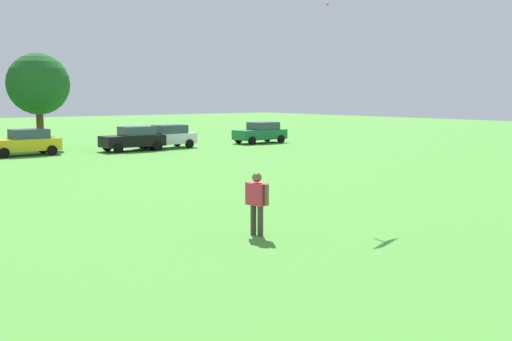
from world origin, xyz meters
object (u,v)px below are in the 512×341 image
object	(u,v)px
parked_car_green_5	(261,132)
parked_car_black_3	(134,139)
parked_car_yellow_2	(25,142)
tree_far_right	(38,84)
adult_bystander	(257,198)
parked_car_white_4	(167,136)

from	to	relation	value
parked_car_green_5	parked_car_black_3	bearing A→B (deg)	0.71
parked_car_yellow_2	tree_far_right	distance (m)	6.29
adult_bystander	parked_car_white_4	size ratio (longest dim) A/B	0.40
parked_car_green_5	parked_car_white_4	bearing A→B (deg)	-2.93
parked_car_white_4	parked_car_green_5	world-z (taller)	same
parked_car_black_3	parked_car_green_5	bearing A→B (deg)	-179.29
adult_bystander	parked_car_yellow_2	xyz separation A→B (m)	(1.57, 26.43, -0.17)
parked_car_yellow_2	parked_car_black_3	bearing A→B (deg)	170.59
parked_car_black_3	parked_car_white_4	world-z (taller)	same
parked_car_yellow_2	tree_far_right	size ratio (longest dim) A/B	0.63
parked_car_yellow_2	parked_car_green_5	world-z (taller)	same
parked_car_white_4	tree_far_right	size ratio (longest dim) A/B	0.63
parked_car_white_4	parked_car_green_5	xyz separation A→B (m)	(8.31, -0.43, 0.00)
adult_bystander	parked_car_black_3	size ratio (longest dim) A/B	0.40
parked_car_yellow_2	parked_car_white_4	distance (m)	9.85
adult_bystander	parked_car_yellow_2	world-z (taller)	adult_bystander
parked_car_green_5	adult_bystander	bearing A→B (deg)	52.18
adult_bystander	parked_car_black_3	xyz separation A→B (m)	(8.52, 25.28, -0.17)
adult_bystander	tree_far_right	distance (m)	31.34
parked_car_green_5	tree_far_right	world-z (taller)	tree_far_right
tree_far_right	parked_car_white_4	bearing A→B (deg)	-34.06
parked_car_black_3	parked_car_green_5	world-z (taller)	same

